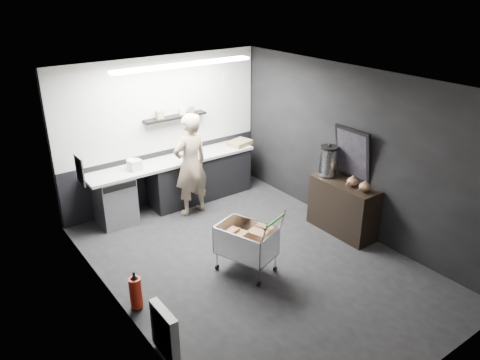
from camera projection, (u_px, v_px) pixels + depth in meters
floor at (254, 263)px, 6.99m from camera, size 5.50×5.50×0.00m
ceiling at (257, 83)px, 5.91m from camera, size 5.50×5.50×0.00m
wall_back at (163, 131)px, 8.48m from camera, size 5.50×0.00×5.50m
wall_front at (434, 275)px, 4.41m from camera, size 5.50×0.00×5.50m
wall_left at (118, 222)px, 5.37m from camera, size 0.00×5.50×5.50m
wall_right at (354, 151)px, 7.52m from camera, size 0.00×5.50×5.50m
kitchen_wall_panel at (161, 105)px, 8.27m from camera, size 3.95×0.02×1.70m
dado_panel at (166, 175)px, 8.81m from camera, size 3.95×0.02×1.00m
floating_shelf at (175, 117)px, 8.39m from camera, size 1.20×0.22×0.04m
wall_clock at (227, 78)px, 8.90m from camera, size 0.20×0.03×0.20m
poster at (80, 170)px, 6.26m from camera, size 0.02×0.30×0.40m
poster_red_band at (79, 165)px, 6.24m from camera, size 0.02×0.22×0.10m
radiator at (165, 332)px, 5.13m from camera, size 0.10×0.50×0.60m
ceiling_strip at (184, 65)px, 7.29m from camera, size 2.40×0.20×0.04m
prep_counter at (181, 181)px, 8.67m from camera, size 3.20×0.61×0.90m
person at (191, 165)px, 8.13m from camera, size 0.71×0.50×1.85m
shopping_cart at (246, 243)px, 6.64m from camera, size 0.79×1.04×0.96m
sideboard at (342, 200)px, 7.67m from camera, size 0.50×1.18×1.77m
fire_extinguisher at (136, 292)px, 5.94m from camera, size 0.16×0.16×0.53m
cardboard_box at (240, 143)px, 9.15m from camera, size 0.50×0.43×0.09m
pink_tub at (132, 165)px, 7.96m from camera, size 0.18×0.18×0.18m
white_container at (135, 165)px, 7.95m from camera, size 0.21×0.17×0.18m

